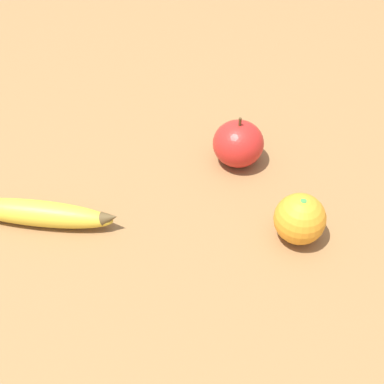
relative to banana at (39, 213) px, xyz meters
The scene contains 4 objects.
ground_plane 0.14m from the banana, 132.57° to the left, with size 3.00×3.00×0.00m, color olive.
banana is the anchor object (origin of this frame).
orange 0.36m from the banana, 137.09° to the left, with size 0.07×0.07×0.07m.
apple 0.31m from the banana, 165.66° to the left, with size 0.08×0.08×0.08m.
Camera 1 is at (0.24, 0.42, 0.56)m, focal length 50.00 mm.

